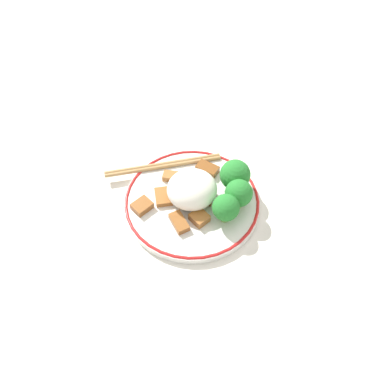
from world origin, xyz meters
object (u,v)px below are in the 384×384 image
(broccoli_back_center, at_px, (239,194))
(chopsticks, at_px, (163,165))
(plate, at_px, (192,201))
(broccoli_back_left, at_px, (226,208))
(broccoli_back_right, at_px, (235,175))

(broccoli_back_center, distance_m, chopsticks, 0.15)
(plate, relative_size, chopsticks, 1.09)
(broccoli_back_left, relative_size, chopsticks, 0.26)
(broccoli_back_left, relative_size, broccoli_back_right, 0.91)
(plate, bearing_deg, broccoli_back_right, -168.44)
(plate, distance_m, broccoli_back_center, 0.08)
(broccoli_back_center, bearing_deg, plate, -17.98)
(broccoli_back_left, height_order, chopsticks, broccoli_back_left)
(broccoli_back_center, relative_size, chopsticks, 0.27)
(broccoli_back_center, xyz_separation_m, broccoli_back_right, (-0.00, -0.04, 0.00))
(broccoli_back_right, bearing_deg, plate, 11.56)
(broccoli_back_left, xyz_separation_m, broccoli_back_center, (-0.03, -0.02, 0.00))
(broccoli_back_right, relative_size, chopsticks, 0.28)
(broccoli_back_left, bearing_deg, plate, -45.76)
(plate, height_order, chopsticks, chopsticks)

